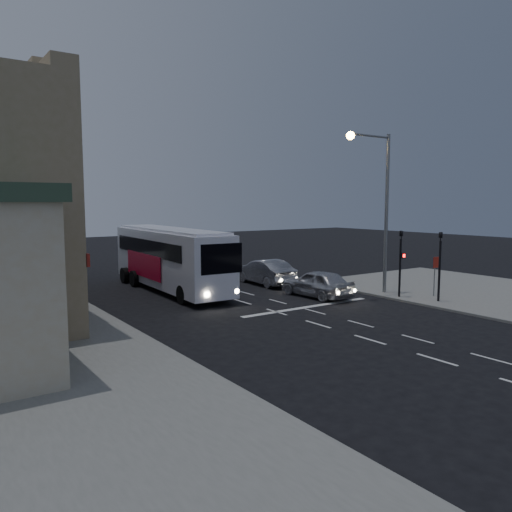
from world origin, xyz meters
TOP-DOWN VIEW (x-y plane):
  - ground at (0.00, 0.00)m, footprint 120.00×120.00m
  - road_markings at (1.29, 3.31)m, footprint 8.00×30.55m
  - tour_bus at (-1.65, 10.49)m, footprint 3.03×12.32m
  - car_suv at (4.22, 3.80)m, footprint 2.09×4.66m
  - car_sedan_a at (4.36, 9.02)m, footprint 1.92×5.01m
  - car_sedan_b at (4.55, 15.37)m, footprint 4.02×6.12m
  - car_sedan_c at (4.69, 21.28)m, footprint 3.44×5.19m
  - car_extra at (4.65, 26.21)m, footprint 2.09×4.50m
  - traffic_signal_main at (7.60, 0.78)m, footprint 0.25×0.35m
  - traffic_signal_side at (8.30, -1.20)m, footprint 0.18×0.15m
  - regulatory_sign at (9.30, -0.24)m, footprint 0.45×0.12m
  - streetlight at (7.34, 2.20)m, footprint 3.32×0.44m
  - street_tree at (-8.21, 15.02)m, footprint 4.00×4.00m

SIDE VIEW (x-z plane):
  - ground at x=0.00m, z-range 0.00..0.00m
  - road_markings at x=1.29m, z-range 0.00..0.01m
  - car_sedan_c at x=4.69m, z-range 0.00..1.33m
  - car_extra at x=4.65m, z-range 0.00..1.43m
  - car_suv at x=4.22m, z-range 0.00..1.56m
  - car_sedan_a at x=4.36m, z-range 0.00..1.63m
  - car_sedan_b at x=4.55m, z-range 0.00..1.65m
  - regulatory_sign at x=9.30m, z-range 0.50..2.70m
  - tour_bus at x=-1.65m, z-range 0.15..3.91m
  - traffic_signal_main at x=7.60m, z-range 0.37..4.47m
  - traffic_signal_side at x=8.30m, z-range 0.37..4.47m
  - street_tree at x=-8.21m, z-range 1.40..7.60m
  - streetlight at x=7.34m, z-range 1.23..10.23m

